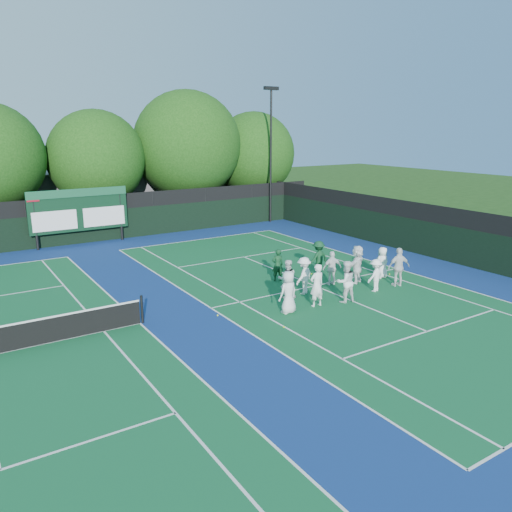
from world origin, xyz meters
TOP-DOWN VIEW (x-y plane):
  - ground at (0.00, 0.00)m, footprint 120.00×120.00m
  - court_apron at (-6.00, 1.00)m, footprint 34.00×32.00m
  - near_court at (0.00, 1.00)m, footprint 11.05×23.85m
  - back_fence at (-6.00, 16.00)m, footprint 34.00×0.08m
  - divider_fence_right at (9.00, 1.00)m, footprint 0.08×32.00m
  - scoreboard at (-7.01, 15.59)m, footprint 6.00×0.21m
  - clubhouse at (-2.00, 24.00)m, footprint 18.00×6.00m
  - light_pole_right at (7.50, 15.70)m, footprint 1.20×0.30m
  - tree_c at (-4.47, 19.58)m, footprint 6.70×6.70m
  - tree_d at (2.49, 19.58)m, footprint 8.20×8.20m
  - tree_e at (8.52, 19.58)m, footprint 6.84×6.84m
  - tennis_ball_0 at (-4.17, -2.29)m, footprint 0.07×0.07m
  - tennis_ball_1 at (1.07, 2.57)m, footprint 0.07×0.07m
  - tennis_ball_2 at (1.66, 0.38)m, footprint 0.07×0.07m
  - tennis_ball_3 at (-5.67, 0.08)m, footprint 0.07×0.07m
  - tennis_ball_4 at (0.93, 4.38)m, footprint 0.07×0.07m
  - tennis_ball_5 at (4.32, 0.40)m, footprint 0.07×0.07m
  - player_front_0 at (-3.13, -1.12)m, footprint 0.92×0.67m
  - player_front_1 at (-1.68, -1.13)m, footprint 0.67×0.45m
  - player_front_2 at (-0.32, -1.37)m, footprint 0.97×0.81m
  - player_front_3 at (1.80, -1.04)m, footprint 1.04×0.71m
  - player_front_4 at (3.27, -1.07)m, footprint 1.16×0.77m
  - player_back_0 at (-2.05, 0.42)m, footprint 1.01×0.92m
  - player_back_1 at (-1.14, 0.42)m, footprint 1.24×0.99m
  - player_back_2 at (0.79, 0.75)m, footprint 1.02×0.60m
  - player_back_3 at (2.00, 0.36)m, footprint 1.77×1.16m
  - player_back_4 at (3.60, 0.27)m, footprint 0.77×0.52m
  - coach_left at (-1.01, 2.63)m, footprint 0.65×0.51m
  - coach_right at (1.33, 2.40)m, footprint 1.16×0.72m

SIDE VIEW (x-z plane):
  - ground at x=0.00m, z-range 0.00..0.00m
  - court_apron at x=-6.00m, z-range 0.00..0.01m
  - near_court at x=0.00m, z-range 0.01..0.01m
  - tennis_ball_0 at x=-4.17m, z-range 0.00..0.07m
  - tennis_ball_1 at x=1.07m, z-range 0.00..0.07m
  - tennis_ball_2 at x=1.66m, z-range 0.00..0.07m
  - tennis_ball_3 at x=-5.67m, z-range 0.00..0.07m
  - tennis_ball_4 at x=0.93m, z-range 0.00..0.07m
  - tennis_ball_5 at x=4.32m, z-range 0.00..0.07m
  - player_front_3 at x=1.80m, z-range 0.00..1.49m
  - player_back_4 at x=3.60m, z-range 0.00..1.55m
  - coach_left at x=-1.01m, z-range 0.00..1.58m
  - player_back_2 at x=0.79m, z-range 0.00..1.63m
  - player_back_1 at x=-1.14m, z-range 0.00..1.68m
  - player_back_0 at x=-2.05m, z-range 0.00..1.70m
  - player_front_0 at x=-3.13m, z-range 0.00..1.73m
  - coach_right at x=1.33m, z-range 0.00..1.74m
  - player_front_2 at x=-0.32m, z-range 0.00..1.80m
  - player_front_1 at x=-1.68m, z-range 0.00..1.82m
  - player_back_3 at x=2.00m, z-range 0.00..1.83m
  - player_front_4 at x=3.27m, z-range 0.00..1.84m
  - back_fence at x=-6.00m, z-range -0.14..2.86m
  - divider_fence_right at x=9.00m, z-range -0.14..2.86m
  - clubhouse at x=-2.00m, z-range 0.00..4.00m
  - scoreboard at x=-7.01m, z-range 0.42..3.97m
  - tree_e at x=8.52m, z-range 0.65..9.15m
  - tree_c at x=-4.47m, z-range 0.70..9.15m
  - tree_d at x=2.49m, z-range 0.68..10.68m
  - light_pole_right at x=7.50m, z-range 1.24..11.36m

